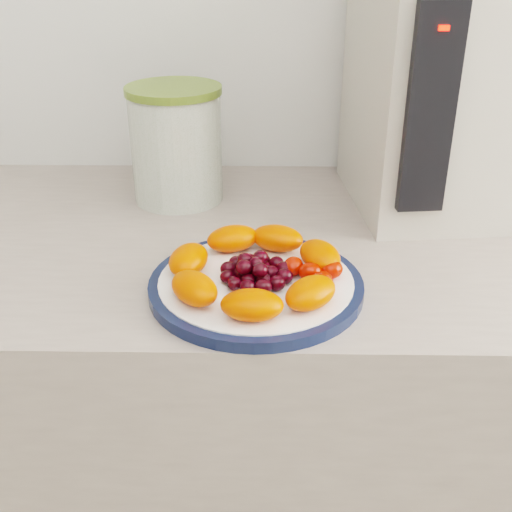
{
  "coord_description": "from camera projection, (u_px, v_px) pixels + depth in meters",
  "views": [
    {
      "loc": [
        -0.04,
        0.34,
        1.31
      ],
      "look_at": [
        -0.05,
        1.03,
        0.95
      ],
      "focal_mm": 45.0,
      "sensor_mm": 36.0,
      "label": 1
    }
  ],
  "objects": [
    {
      "name": "fruit_plate",
      "position": [
        258.0,
        268.0,
        0.79
      ],
      "size": [
        0.23,
        0.23,
        0.03
      ],
      "color": "#FF3600",
      "rests_on": "plate_face"
    },
    {
      "name": "appliance_panel",
      "position": [
        430.0,
        112.0,
        0.84
      ],
      "size": [
        0.07,
        0.03,
        0.28
      ],
      "primitive_type": "cube",
      "rotation": [
        0.0,
        0.0,
        0.1
      ],
      "color": "black",
      "rests_on": "appliance_body"
    },
    {
      "name": "appliance_body",
      "position": [
        431.0,
        88.0,
        0.99
      ],
      "size": [
        0.24,
        0.32,
        0.37
      ],
      "primitive_type": "cube",
      "rotation": [
        0.0,
        0.0,
        0.1
      ],
      "color": "#B7AFA0",
      "rests_on": "counter"
    },
    {
      "name": "cabinet_face",
      "position": [
        284.0,
        470.0,
        1.18
      ],
      "size": [
        3.48,
        0.58,
        0.84
      ],
      "primitive_type": "cube",
      "color": "#7D5E4C",
      "rests_on": "floor"
    },
    {
      "name": "appliance_led",
      "position": [
        444.0,
        28.0,
        0.78
      ],
      "size": [
        0.01,
        0.01,
        0.01
      ],
      "primitive_type": "cube",
      "rotation": [
        0.0,
        0.0,
        0.1
      ],
      "color": "#FF0C05",
      "rests_on": "appliance_panel"
    },
    {
      "name": "canister",
      "position": [
        177.0,
        148.0,
        1.04
      ],
      "size": [
        0.19,
        0.19,
        0.18
      ],
      "primitive_type": "cylinder",
      "rotation": [
        0.0,
        0.0,
        0.39
      ],
      "color": "#3C571E",
      "rests_on": "counter"
    },
    {
      "name": "counter",
      "position": [
        284.0,
        458.0,
        1.16
      ],
      "size": [
        3.5,
        0.6,
        0.9
      ],
      "primitive_type": "cube",
      "color": "#9F9084",
      "rests_on": "floor"
    },
    {
      "name": "plate_rim",
      "position": [
        256.0,
        286.0,
        0.8
      ],
      "size": [
        0.27,
        0.27,
        0.01
      ],
      "primitive_type": "cylinder",
      "color": "#0F1A39",
      "rests_on": "counter"
    },
    {
      "name": "plate_face",
      "position": [
        256.0,
        285.0,
        0.8
      ],
      "size": [
        0.24,
        0.24,
        0.02
      ],
      "primitive_type": "cylinder",
      "color": "white",
      "rests_on": "counter"
    },
    {
      "name": "canister_lid",
      "position": [
        173.0,
        90.0,
        1.0
      ],
      "size": [
        0.2,
        0.2,
        0.01
      ],
      "primitive_type": "cylinder",
      "rotation": [
        0.0,
        0.0,
        0.39
      ],
      "color": "olive",
      "rests_on": "canister"
    }
  ]
}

